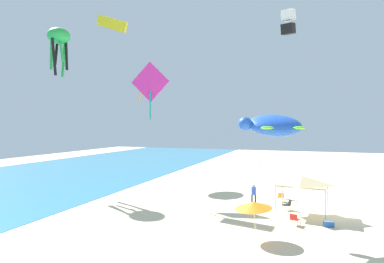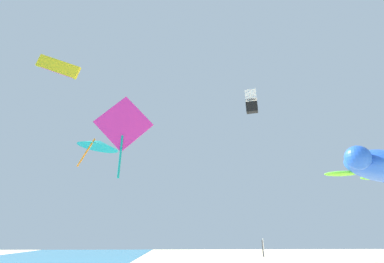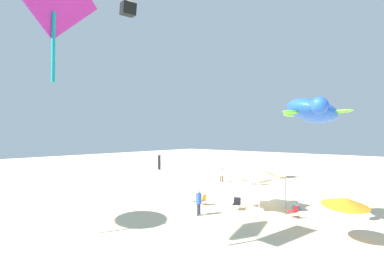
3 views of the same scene
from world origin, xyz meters
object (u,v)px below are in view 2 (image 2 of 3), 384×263
(banner_flag, at_px, (265,262))
(kite_box_white, at_px, (251,101))
(kite_delta_teal, at_px, (99,144))
(kite_diamond_magenta, at_px, (123,126))
(kite_parafoil_yellow, at_px, (58,67))

(banner_flag, xyz_separation_m, kite_box_white, (7.16, -2.20, 16.17))
(kite_delta_teal, height_order, kite_diamond_magenta, kite_delta_teal)
(banner_flag, relative_size, kite_diamond_magenta, 0.72)
(banner_flag, bearing_deg, kite_delta_teal, 73.68)
(kite_diamond_magenta, bearing_deg, banner_flag, 16.79)
(banner_flag, height_order, kite_parafoil_yellow, kite_parafoil_yellow)
(banner_flag, bearing_deg, kite_diamond_magenta, 115.07)
(banner_flag, height_order, kite_delta_teal, kite_delta_teal)
(kite_parafoil_yellow, distance_m, kite_delta_teal, 8.13)
(kite_delta_teal, bearing_deg, banner_flag, -87.12)
(kite_box_white, bearing_deg, kite_delta_teal, -151.81)
(banner_flag, relative_size, kite_box_white, 1.28)
(kite_box_white, bearing_deg, kite_diamond_magenta, -118.25)
(kite_diamond_magenta, bearing_deg, kite_parafoil_yellow, 136.38)
(kite_parafoil_yellow, height_order, kite_delta_teal, kite_parafoil_yellow)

